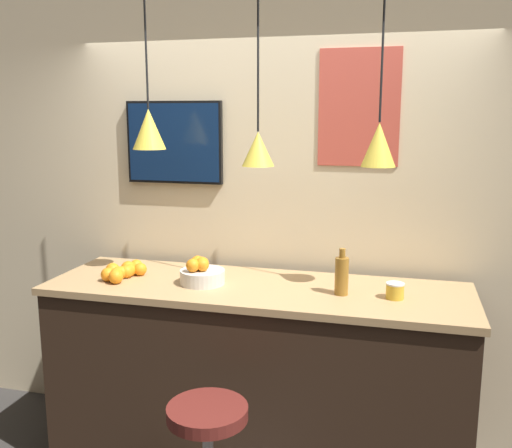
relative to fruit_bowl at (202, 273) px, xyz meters
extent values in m
cube|color=beige|center=(0.31, 0.52, 0.28)|extent=(8.00, 0.06, 2.90)
cube|color=black|center=(0.31, 0.04, -0.64)|extent=(2.32, 0.69, 1.07)
cube|color=tan|center=(0.31, 0.04, -0.08)|extent=(2.36, 0.73, 0.04)
cylinder|color=#5B1E19|center=(0.28, -0.70, -0.44)|extent=(0.37, 0.37, 0.06)
cylinder|color=beige|center=(0.00, 0.00, -0.02)|extent=(0.25, 0.25, 0.08)
sphere|color=orange|center=(0.01, -0.02, 0.06)|extent=(0.07, 0.07, 0.07)
sphere|color=orange|center=(-0.03, -0.05, 0.06)|extent=(0.08, 0.08, 0.08)
sphere|color=orange|center=(0.00, 0.00, 0.06)|extent=(0.08, 0.08, 0.08)
sphere|color=orange|center=(-0.03, 0.01, 0.06)|extent=(0.08, 0.08, 0.08)
sphere|color=orange|center=(-0.50, -0.04, -0.02)|extent=(0.07, 0.07, 0.07)
sphere|color=orange|center=(-0.47, -0.12, -0.02)|extent=(0.08, 0.08, 0.08)
sphere|color=orange|center=(-0.46, 0.03, -0.02)|extent=(0.07, 0.07, 0.07)
sphere|color=orange|center=(-0.53, -0.09, -0.02)|extent=(0.08, 0.08, 0.08)
sphere|color=orange|center=(-0.49, 0.06, -0.02)|extent=(0.08, 0.08, 0.08)
sphere|color=orange|center=(-0.49, -0.02, -0.02)|extent=(0.07, 0.07, 0.07)
sphere|color=orange|center=(-0.49, 0.09, -0.02)|extent=(0.07, 0.07, 0.07)
sphere|color=orange|center=(-0.48, -0.09, -0.02)|extent=(0.08, 0.08, 0.08)
sphere|color=orange|center=(-0.41, 0.06, -0.02)|extent=(0.08, 0.08, 0.08)
sphere|color=orange|center=(-0.55, 0.00, -0.02)|extent=(0.08, 0.08, 0.08)
sphere|color=orange|center=(-0.46, 0.00, -0.02)|extent=(0.08, 0.08, 0.08)
sphere|color=orange|center=(-0.47, 0.13, -0.02)|extent=(0.08, 0.08, 0.08)
cylinder|color=olive|center=(0.78, 0.00, 0.04)|extent=(0.07, 0.07, 0.20)
cylinder|color=olive|center=(0.78, 0.00, 0.17)|extent=(0.03, 0.03, 0.05)
cylinder|color=gold|center=(1.06, 0.00, -0.02)|extent=(0.09, 0.09, 0.08)
cylinder|color=white|center=(1.06, 0.00, 0.02)|extent=(0.09, 0.09, 0.01)
cylinder|color=black|center=(-0.33, 0.09, 1.27)|extent=(0.01, 0.01, 0.72)
cone|color=yellow|center=(-0.33, 0.09, 0.80)|extent=(0.19, 0.19, 0.23)
sphere|color=#F9EFCC|center=(-0.33, 0.09, 0.70)|extent=(0.04, 0.04, 0.04)
cylinder|color=black|center=(0.31, 0.09, 1.21)|extent=(0.01, 0.01, 0.84)
cone|color=yellow|center=(0.31, 0.09, 0.70)|extent=(0.18, 0.18, 0.19)
sphere|color=#F9EFCC|center=(0.31, 0.09, 0.62)|extent=(0.04, 0.04, 0.04)
cylinder|color=black|center=(0.94, 0.09, 1.23)|extent=(0.01, 0.01, 0.79)
cone|color=yellow|center=(0.94, 0.09, 0.73)|extent=(0.18, 0.18, 0.23)
sphere|color=#F9EFCC|center=(0.94, 0.09, 0.63)|extent=(0.04, 0.04, 0.04)
cube|color=black|center=(-0.34, 0.47, 0.71)|extent=(0.63, 0.04, 0.52)
cube|color=#0F2347|center=(-0.34, 0.45, 0.71)|extent=(0.60, 0.01, 0.49)
cube|color=#C64C3D|center=(0.80, 0.48, 0.92)|extent=(0.47, 0.01, 0.67)
camera|label=1|loc=(1.08, -2.91, 0.88)|focal=40.00mm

